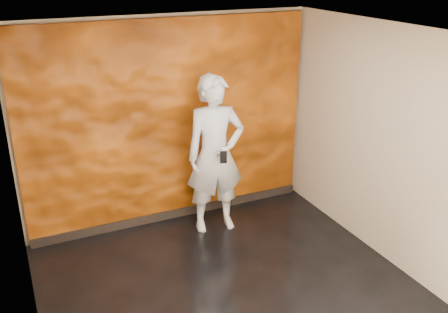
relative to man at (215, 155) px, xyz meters
The scene contains 5 objects.
room 1.54m from the man, 106.23° to the right, with size 4.02×4.02×2.81m.
feature_wall 0.74m from the man, 129.23° to the left, with size 3.90×0.06×2.75m, color #D06210.
baseboard 1.18m from the man, 131.52° to the left, with size 3.90×0.04×0.12m, color black.
man is the anchor object (origin of this frame).
phone 0.32m from the man, 94.93° to the right, with size 0.09×0.02×0.16m, color black.
Camera 1 is at (-2.01, -4.05, 3.47)m, focal length 40.00 mm.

